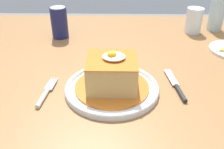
{
  "coord_description": "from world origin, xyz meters",
  "views": [
    {
      "loc": [
        0.02,
        -0.72,
        1.14
      ],
      "look_at": [
        0.01,
        -0.13,
        0.79
      ],
      "focal_mm": 39.59,
      "sensor_mm": 36.0,
      "label": 1
    }
  ],
  "objects_px": {
    "main_plate": "(112,88)",
    "soda_can": "(59,23)",
    "beer_bottle_clear": "(218,7)",
    "drinking_glass": "(194,22)",
    "fork": "(45,94)",
    "knife": "(178,88)"
  },
  "relations": [
    {
      "from": "drinking_glass",
      "to": "knife",
      "type": "bearing_deg",
      "value": -109.13
    },
    {
      "from": "drinking_glass",
      "to": "fork",
      "type": "bearing_deg",
      "value": -137.25
    },
    {
      "from": "fork",
      "to": "main_plate",
      "type": "bearing_deg",
      "value": 8.68
    },
    {
      "from": "soda_can",
      "to": "drinking_glass",
      "type": "xyz_separation_m",
      "value": [
        0.56,
        0.07,
        -0.02
      ]
    },
    {
      "from": "beer_bottle_clear",
      "to": "drinking_glass",
      "type": "bearing_deg",
      "value": -162.17
    },
    {
      "from": "soda_can",
      "to": "beer_bottle_clear",
      "type": "xyz_separation_m",
      "value": [
        0.66,
        0.1,
        0.04
      ]
    },
    {
      "from": "fork",
      "to": "beer_bottle_clear",
      "type": "bearing_deg",
      "value": 39.47
    },
    {
      "from": "main_plate",
      "to": "drinking_glass",
      "type": "relative_size",
      "value": 2.47
    },
    {
      "from": "soda_can",
      "to": "beer_bottle_clear",
      "type": "distance_m",
      "value": 0.67
    },
    {
      "from": "fork",
      "to": "drinking_glass",
      "type": "xyz_separation_m",
      "value": [
        0.52,
        0.48,
        0.04
      ]
    },
    {
      "from": "main_plate",
      "to": "soda_can",
      "type": "height_order",
      "value": "soda_can"
    },
    {
      "from": "knife",
      "to": "soda_can",
      "type": "bearing_deg",
      "value": 136.71
    },
    {
      "from": "main_plate",
      "to": "beer_bottle_clear",
      "type": "distance_m",
      "value": 0.66
    },
    {
      "from": "drinking_glass",
      "to": "beer_bottle_clear",
      "type": "bearing_deg",
      "value": 17.83
    },
    {
      "from": "soda_can",
      "to": "knife",
      "type": "bearing_deg",
      "value": -43.29
    },
    {
      "from": "main_plate",
      "to": "soda_can",
      "type": "xyz_separation_m",
      "value": [
        -0.22,
        0.39,
        0.05
      ]
    },
    {
      "from": "beer_bottle_clear",
      "to": "drinking_glass",
      "type": "relative_size",
      "value": 2.53
    },
    {
      "from": "knife",
      "to": "soda_can",
      "type": "xyz_separation_m",
      "value": [
        -0.4,
        0.38,
        0.06
      ]
    },
    {
      "from": "main_plate",
      "to": "soda_can",
      "type": "bearing_deg",
      "value": 119.61
    },
    {
      "from": "main_plate",
      "to": "fork",
      "type": "distance_m",
      "value": 0.18
    },
    {
      "from": "beer_bottle_clear",
      "to": "knife",
      "type": "bearing_deg",
      "value": -118.39
    },
    {
      "from": "fork",
      "to": "drinking_glass",
      "type": "relative_size",
      "value": 1.35
    }
  ]
}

